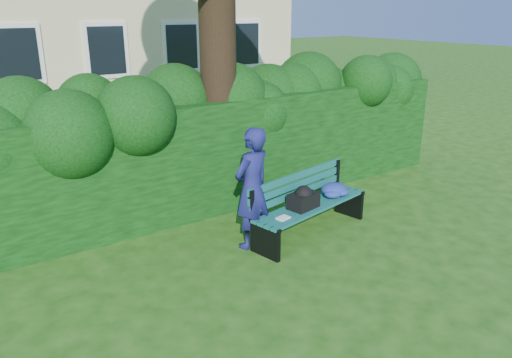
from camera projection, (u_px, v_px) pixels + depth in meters
ground at (281, 258)px, 6.67m from camera, size 80.00×80.00×0.00m
hedge at (200, 156)px, 8.09m from camera, size 10.00×1.00×1.80m
park_bench at (313, 200)px, 7.31m from camera, size 2.12×0.94×0.89m
man_reading at (252, 188)px, 6.76m from camera, size 0.70×0.55×1.70m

